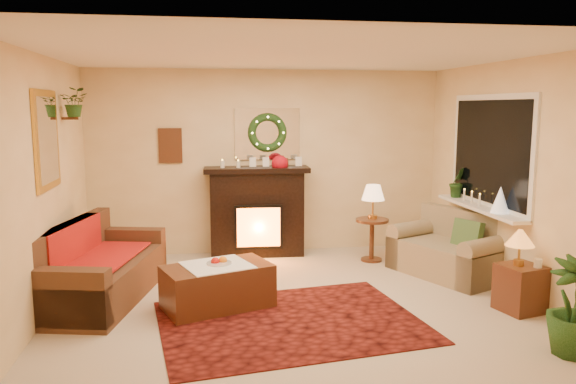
{
  "coord_description": "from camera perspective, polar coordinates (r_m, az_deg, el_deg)",
  "views": [
    {
      "loc": [
        -0.96,
        -5.69,
        2.08
      ],
      "look_at": [
        0.0,
        0.35,
        1.15
      ],
      "focal_mm": 35.0,
      "sensor_mm": 36.0,
      "label": 1
    }
  ],
  "objects": [
    {
      "name": "floor",
      "position": [
        6.13,
        0.52,
        -11.18
      ],
      "size": [
        5.0,
        5.0,
        0.0
      ],
      "primitive_type": "plane",
      "color": "beige",
      "rests_on": "ground"
    },
    {
      "name": "ceiling",
      "position": [
        5.79,
        0.56,
        13.8
      ],
      "size": [
        5.0,
        5.0,
        0.0
      ],
      "primitive_type": "plane",
      "color": "white",
      "rests_on": "ground"
    },
    {
      "name": "wall_back",
      "position": [
        8.03,
        -2.13,
        3.07
      ],
      "size": [
        5.0,
        5.0,
        0.0
      ],
      "primitive_type": "plane",
      "color": "#EFD88C",
      "rests_on": "ground"
    },
    {
      "name": "wall_front",
      "position": [
        3.65,
        6.42,
        -3.73
      ],
      "size": [
        5.0,
        5.0,
        0.0
      ],
      "primitive_type": "plane",
      "color": "#EFD88C",
      "rests_on": "ground"
    },
    {
      "name": "wall_left",
      "position": [
        5.95,
        -23.96,
        0.36
      ],
      "size": [
        4.5,
        4.5,
        0.0
      ],
      "primitive_type": "plane",
      "color": "#EFD88C",
      "rests_on": "ground"
    },
    {
      "name": "wall_right",
      "position": [
        6.7,
        22.12,
        1.33
      ],
      "size": [
        4.5,
        4.5,
        0.0
      ],
      "primitive_type": "plane",
      "color": "#EFD88C",
      "rests_on": "ground"
    },
    {
      "name": "area_rug",
      "position": [
        5.61,
        0.23,
        -13.04
      ],
      "size": [
        2.71,
        2.18,
        0.01
      ],
      "primitive_type": "cube",
      "rotation": [
        0.0,
        0.0,
        0.14
      ],
      "color": "#461510",
      "rests_on": "floor"
    },
    {
      "name": "sofa",
      "position": [
        6.45,
        -18.43,
        -6.64
      ],
      "size": [
        1.27,
        2.09,
        0.84
      ],
      "primitive_type": "cube",
      "rotation": [
        0.0,
        0.0,
        -0.23
      ],
      "color": "brown",
      "rests_on": "floor"
    },
    {
      "name": "red_throw",
      "position": [
        6.56,
        -18.63,
        -6.15
      ],
      "size": [
        0.77,
        1.25,
        0.02
      ],
      "primitive_type": "cube",
      "color": "red",
      "rests_on": "sofa"
    },
    {
      "name": "fireplace",
      "position": [
        7.92,
        -3.18,
        -2.51
      ],
      "size": [
        1.31,
        0.46,
        1.18
      ],
      "primitive_type": "cube",
      "rotation": [
        0.0,
        0.0,
        -0.04
      ],
      "color": "black",
      "rests_on": "floor"
    },
    {
      "name": "poinsettia",
      "position": [
        7.79,
        -0.84,
        2.9
      ],
      "size": [
        0.23,
        0.23,
        0.23
      ],
      "primitive_type": "sphere",
      "color": "#AA0A17",
      "rests_on": "fireplace"
    },
    {
      "name": "mantel_candle_a",
      "position": [
        7.74,
        -6.69,
        2.51
      ],
      "size": [
        0.06,
        0.06,
        0.19
      ],
      "primitive_type": "cylinder",
      "color": "silver",
      "rests_on": "fireplace"
    },
    {
      "name": "mantel_candle_b",
      "position": [
        7.74,
        -5.08,
        2.53
      ],
      "size": [
        0.06,
        0.06,
        0.17
      ],
      "primitive_type": "cylinder",
      "color": "white",
      "rests_on": "fireplace"
    },
    {
      "name": "mantel_mirror",
      "position": [
        7.99,
        -2.13,
        5.92
      ],
      "size": [
        0.92,
        0.02,
        0.72
      ],
      "primitive_type": "cube",
      "color": "white",
      "rests_on": "wall_back"
    },
    {
      "name": "wreath",
      "position": [
        7.95,
        -2.09,
        6.05
      ],
      "size": [
        0.55,
        0.11,
        0.55
      ],
      "primitive_type": "torus",
      "rotation": [
        1.57,
        0.0,
        0.0
      ],
      "color": "#194719",
      "rests_on": "wall_back"
    },
    {
      "name": "wall_art",
      "position": [
        7.95,
        -11.86,
        4.64
      ],
      "size": [
        0.32,
        0.03,
        0.48
      ],
      "primitive_type": "cube",
      "color": "#381E11",
      "rests_on": "wall_back"
    },
    {
      "name": "gold_mirror",
      "position": [
        6.19,
        -23.33,
        4.89
      ],
      "size": [
        0.03,
        0.84,
        1.0
      ],
      "primitive_type": "cube",
      "color": "gold",
      "rests_on": "wall_left"
    },
    {
      "name": "hanging_plant",
      "position": [
        6.88,
        -20.77,
        7.18
      ],
      "size": [
        0.33,
        0.28,
        0.36
      ],
      "primitive_type": "imported",
      "color": "#194719",
      "rests_on": "wall_left"
    },
    {
      "name": "loveseat",
      "position": [
        7.25,
        15.91,
        -4.92
      ],
      "size": [
        1.29,
        1.57,
        0.79
      ],
      "primitive_type": "cube",
      "rotation": [
        0.0,
        0.0,
        0.43
      ],
      "color": "gray",
      "rests_on": "floor"
    },
    {
      "name": "window_frame",
      "position": [
        7.15,
        19.86,
        3.88
      ],
      "size": [
        0.03,
        1.86,
        1.36
      ],
      "primitive_type": "cube",
      "color": "white",
      "rests_on": "wall_right"
    },
    {
      "name": "window_glass",
      "position": [
        7.14,
        19.76,
        3.88
      ],
      "size": [
        0.02,
        1.7,
        1.22
      ],
      "primitive_type": "cube",
      "color": "black",
      "rests_on": "wall_right"
    },
    {
      "name": "window_sill",
      "position": [
        7.18,
        18.85,
        -1.52
      ],
      "size": [
        0.22,
        1.86,
        0.04
      ],
      "primitive_type": "cube",
      "color": "white",
      "rests_on": "wall_right"
    },
    {
      "name": "mini_tree",
      "position": [
        6.77,
        20.76,
        -0.75
      ],
      "size": [
        0.21,
        0.21,
        0.31
      ],
      "primitive_type": "cone",
      "color": "white",
      "rests_on": "window_sill"
    },
    {
      "name": "sill_plant",
      "position": [
        7.75,
        16.87,
        0.9
      ],
      "size": [
        0.29,
        0.23,
        0.53
      ],
      "primitive_type": "imported",
      "color": "black",
      "rests_on": "window_sill"
    },
    {
      "name": "side_table_round",
      "position": [
        7.72,
        8.51,
        -4.58
      ],
      "size": [
        0.57,
        0.57,
        0.58
      ],
      "primitive_type": "cylinder",
      "rotation": [
        0.0,
        0.0,
        0.33
      ],
      "color": "black",
      "rests_on": "floor"
    },
    {
      "name": "lamp_cream",
      "position": [
        7.64,
        8.64,
        -0.48
      ],
      "size": [
        0.31,
        0.31,
        0.47
      ],
      "primitive_type": "cone",
      "color": "#FEC68E",
      "rests_on": "side_table_round"
    },
    {
      "name": "end_table_square",
      "position": [
        6.29,
        22.55,
        -8.77
      ],
      "size": [
        0.48,
        0.48,
        0.48
      ],
      "primitive_type": "cube",
      "rotation": [
        0.0,
        0.0,
        0.24
      ],
      "color": "black",
      "rests_on": "floor"
    },
    {
      "name": "lamp_tiffany",
      "position": [
        6.15,
        22.5,
        -4.57
      ],
      "size": [
        0.29,
        0.29,
        0.43
      ],
      "primitive_type": "cone",
      "color": "orange",
      "rests_on": "end_table_square"
    },
    {
      "name": "coffee_table",
      "position": [
        5.97,
        -7.17,
        -9.69
      ],
      "size": [
        1.22,
        0.93,
        0.46
      ],
      "primitive_type": "cube",
      "rotation": [
        0.0,
        0.0,
        0.35
      ],
      "color": "black",
      "rests_on": "floor"
    },
    {
      "name": "fruit_bowl",
      "position": [
        5.93,
        -7.01,
        -7.39
      ],
      "size": [
        0.26,
        0.26,
        0.06
      ],
      "primitive_type": "cylinder",
      "color": "silver",
      "rests_on": "coffee_table"
    },
    {
      "name": "floor_palm",
      "position": [
        5.36,
        27.19,
        -10.05
      ],
      "size": [
        1.57,
        1.57,
        2.52
      ],
      "primitive_type": "imported",
      "rotation": [
        0.0,
        0.0,
        -0.12
      ],
      "color": "#113411",
      "rests_on": "floor"
    }
  ]
}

